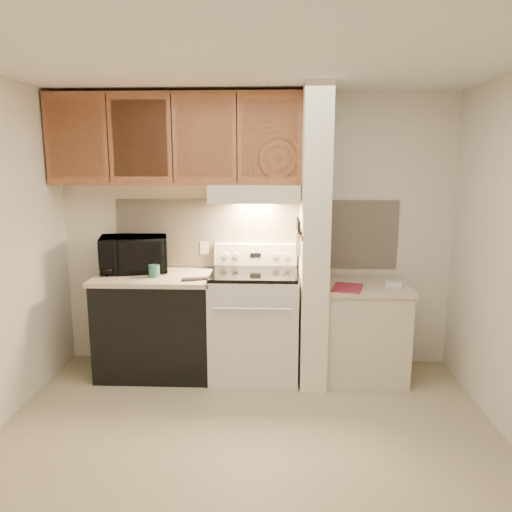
{
  "coord_description": "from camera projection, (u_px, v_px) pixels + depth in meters",
  "views": [
    {
      "loc": [
        0.2,
        -3.08,
        1.92
      ],
      "look_at": [
        0.03,
        0.75,
        1.17
      ],
      "focal_mm": 35.0,
      "sensor_mm": 36.0,
      "label": 1
    }
  ],
  "objects": [
    {
      "name": "floor",
      "position": [
        246.0,
        445.0,
        3.4
      ],
      "size": [
        3.6,
        3.6,
        0.0
      ],
      "primitive_type": "plane",
      "color": "tan",
      "rests_on": "ground"
    },
    {
      "name": "ceiling",
      "position": [
        245.0,
        58.0,
        2.92
      ],
      "size": [
        3.6,
        3.6,
        0.0
      ],
      "primitive_type": "plane",
      "rotation": [
        3.14,
        0.0,
        0.0
      ],
      "color": "white",
      "rests_on": "wall_back"
    },
    {
      "name": "wall_back",
      "position": [
        256.0,
        232.0,
        4.63
      ],
      "size": [
        3.6,
        2.5,
        0.02
      ],
      "primitive_type": "cube",
      "rotation": [
        1.57,
        0.0,
        0.0
      ],
      "color": "silver",
      "rests_on": "floor"
    },
    {
      "name": "backsplash",
      "position": [
        256.0,
        234.0,
        4.62
      ],
      "size": [
        2.6,
        0.02,
        0.63
      ],
      "primitive_type": "cube",
      "color": "beige",
      "rests_on": "wall_back"
    },
    {
      "name": "range_body",
      "position": [
        254.0,
        325.0,
        4.44
      ],
      "size": [
        0.76,
        0.65,
        0.92
      ],
      "primitive_type": "cube",
      "color": "silver",
      "rests_on": "floor"
    },
    {
      "name": "oven_window",
      "position": [
        253.0,
        333.0,
        4.12
      ],
      "size": [
        0.5,
        0.01,
        0.3
      ],
      "primitive_type": "cube",
      "color": "black",
      "rests_on": "range_body"
    },
    {
      "name": "oven_handle",
      "position": [
        252.0,
        309.0,
        4.04
      ],
      "size": [
        0.65,
        0.02,
        0.02
      ],
      "primitive_type": "cylinder",
      "rotation": [
        0.0,
        1.57,
        0.0
      ],
      "color": "silver",
      "rests_on": "range_body"
    },
    {
      "name": "cooktop",
      "position": [
        254.0,
        273.0,
        4.35
      ],
      "size": [
        0.74,
        0.64,
        0.03
      ],
      "primitive_type": "cube",
      "color": "black",
      "rests_on": "range_body"
    },
    {
      "name": "range_backguard",
      "position": [
        256.0,
        254.0,
        4.61
      ],
      "size": [
        0.76,
        0.08,
        0.2
      ],
      "primitive_type": "cube",
      "color": "silver",
      "rests_on": "range_body"
    },
    {
      "name": "range_display",
      "position": [
        255.0,
        255.0,
        4.57
      ],
      "size": [
        0.1,
        0.01,
        0.04
      ],
      "primitive_type": "cube",
      "color": "black",
      "rests_on": "range_backguard"
    },
    {
      "name": "range_knob_left_outer",
      "position": [
        225.0,
        255.0,
        4.58
      ],
      "size": [
        0.05,
        0.02,
        0.05
      ],
      "primitive_type": "cylinder",
      "rotation": [
        1.57,
        0.0,
        0.0
      ],
      "color": "silver",
      "rests_on": "range_backguard"
    },
    {
      "name": "range_knob_left_inner",
      "position": [
        236.0,
        255.0,
        4.57
      ],
      "size": [
        0.05,
        0.02,
        0.05
      ],
      "primitive_type": "cylinder",
      "rotation": [
        1.57,
        0.0,
        0.0
      ],
      "color": "silver",
      "rests_on": "range_backguard"
    },
    {
      "name": "range_knob_right_inner",
      "position": [
        275.0,
        255.0,
        4.56
      ],
      "size": [
        0.05,
        0.02,
        0.05
      ],
      "primitive_type": "cylinder",
      "rotation": [
        1.57,
        0.0,
        0.0
      ],
      "color": "silver",
      "rests_on": "range_backguard"
    },
    {
      "name": "range_knob_right_outer",
      "position": [
        286.0,
        256.0,
        4.55
      ],
      "size": [
        0.05,
        0.02,
        0.05
      ],
      "primitive_type": "cylinder",
      "rotation": [
        1.57,
        0.0,
        0.0
      ],
      "color": "silver",
      "rests_on": "range_backguard"
    },
    {
      "name": "dishwasher_front",
      "position": [
        157.0,
        326.0,
        4.49
      ],
      "size": [
        1.0,
        0.63,
        0.87
      ],
      "primitive_type": "cube",
      "color": "black",
      "rests_on": "floor"
    },
    {
      "name": "left_countertop",
      "position": [
        155.0,
        277.0,
        4.41
      ],
      "size": [
        1.04,
        0.67,
        0.04
      ],
      "primitive_type": "cube",
      "color": "beige",
      "rests_on": "dishwasher_front"
    },
    {
      "name": "spoon_rest",
      "position": [
        197.0,
        279.0,
        4.22
      ],
      "size": [
        0.26,
        0.15,
        0.02
      ],
      "primitive_type": "cube",
      "rotation": [
        0.0,
        0.0,
        0.31
      ],
      "color": "black",
      "rests_on": "left_countertop"
    },
    {
      "name": "teal_jar",
      "position": [
        154.0,
        271.0,
        4.31
      ],
      "size": [
        0.1,
        0.1,
        0.11
      ],
      "primitive_type": "cylinder",
      "rotation": [
        0.0,
        0.0,
        0.05
      ],
      "color": "#286357",
      "rests_on": "left_countertop"
    },
    {
      "name": "outlet",
      "position": [
        205.0,
        248.0,
        4.65
      ],
      "size": [
        0.08,
        0.01,
        0.12
      ],
      "primitive_type": "cube",
      "color": "beige",
      "rests_on": "backsplash"
    },
    {
      "name": "microwave",
      "position": [
        134.0,
        254.0,
        4.52
      ],
      "size": [
        0.66,
        0.53,
        0.32
      ],
      "primitive_type": "imported",
      "rotation": [
        0.0,
        0.0,
        0.24
      ],
      "color": "black",
      "rests_on": "left_countertop"
    },
    {
      "name": "partition_pillar",
      "position": [
        314.0,
        238.0,
        4.26
      ],
      "size": [
        0.22,
        0.7,
        2.5
      ],
      "primitive_type": "cube",
      "color": "white",
      "rests_on": "floor"
    },
    {
      "name": "pillar_trim",
      "position": [
        300.0,
        232.0,
        4.26
      ],
      "size": [
        0.01,
        0.7,
        0.04
      ],
      "primitive_type": "cube",
      "color": "#9B5936",
      "rests_on": "partition_pillar"
    },
    {
      "name": "knife_strip",
      "position": [
        300.0,
        231.0,
        4.21
      ],
      "size": [
        0.02,
        0.42,
        0.04
      ],
      "primitive_type": "cube",
      "color": "black",
      "rests_on": "partition_pillar"
    },
    {
      "name": "knife_blade_a",
      "position": [
        299.0,
        246.0,
        4.06
      ],
      "size": [
        0.01,
        0.03,
        0.16
      ],
      "primitive_type": "cube",
      "color": "silver",
      "rests_on": "knife_strip"
    },
    {
      "name": "knife_handle_a",
      "position": [
        299.0,
        228.0,
        4.04
      ],
      "size": [
        0.02,
        0.02,
        0.1
      ],
      "primitive_type": "cylinder",
      "color": "black",
      "rests_on": "knife_strip"
    },
    {
      "name": "knife_blade_b",
      "position": [
        299.0,
        246.0,
        4.14
      ],
      "size": [
        0.01,
        0.04,
        0.18
      ],
      "primitive_type": "cube",
      "color": "silver",
      "rests_on": "knife_strip"
    },
    {
      "name": "knife_handle_b",
      "position": [
        299.0,
        226.0,
        4.12
      ],
      "size": [
        0.02,
        0.02,
        0.1
      ],
      "primitive_type": "cylinder",
      "color": "black",
      "rests_on": "knife_strip"
    },
    {
      "name": "knife_blade_c",
      "position": [
        298.0,
        245.0,
        4.23
      ],
      "size": [
        0.01,
        0.04,
        0.2
      ],
      "primitive_type": "cube",
      "color": "silver",
      "rests_on": "knife_strip"
    },
    {
      "name": "knife_handle_c",
      "position": [
        298.0,
        225.0,
        4.2
      ],
      "size": [
        0.02,
        0.02,
        0.1
      ],
      "primitive_type": "cylinder",
      "color": "black",
      "rests_on": "knife_strip"
    },
    {
      "name": "knife_blade_d",
      "position": [
        298.0,
        241.0,
        4.31
      ],
      "size": [
        0.01,
        0.04,
        0.16
      ],
      "primitive_type": "cube",
      "color": "silver",
      "rests_on": "knife_strip"
    },
    {
      "name": "knife_handle_d",
      "position": [
        298.0,
        224.0,
        4.27
      ],
      "size": [
        0.02,
        0.02,
        0.1
      ],
      "primitive_type": "cylinder",
      "color": "black",
      "rests_on": "knife_strip"
    },
    {
      "name": "knife_blade_e",
      "position": [
        297.0,
        241.0,
        4.37
      ],
      "size": [
        0.01,
        0.04,
        0.18
      ],
      "primitive_type": "cube",
      "color": "silver",
      "rests_on": "knife_strip"
    },
    {
      "name": "knife_handle_e",
      "position": [
        298.0,
        223.0,
        4.36
      ],
      "size": [
        0.02,
        0.02,
        0.1
      ],
      "primitive_type": "cylinder",
      "color": "black",
      "rests_on": "knife_strip"
    },
    {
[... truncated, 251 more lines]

